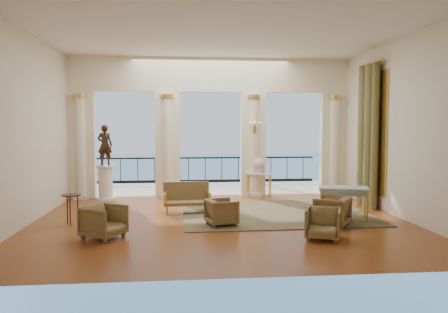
{
  "coord_description": "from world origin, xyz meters",
  "views": [
    {
      "loc": [
        -0.9,
        -10.39,
        2.3
      ],
      "look_at": [
        0.13,
        0.6,
        1.53
      ],
      "focal_mm": 35.0,
      "sensor_mm": 36.0,
      "label": 1
    }
  ],
  "objects": [
    {
      "name": "headland",
      "position": [
        -30.0,
        70.0,
        -3.0
      ],
      "size": [
        22.0,
        18.0,
        6.0
      ],
      "primitive_type": "cube",
      "color": "black",
      "rests_on": "sea"
    },
    {
      "name": "floor",
      "position": [
        0.0,
        0.0,
        0.0
      ],
      "size": [
        9.0,
        9.0,
        0.0
      ],
      "primitive_type": "plane",
      "color": "#4F230F",
      "rests_on": "ground"
    },
    {
      "name": "arcade",
      "position": [
        -0.0,
        3.82,
        2.58
      ],
      "size": [
        9.0,
        0.56,
        4.5
      ],
      "color": "#F2EAC9",
      "rests_on": "ground"
    },
    {
      "name": "urn",
      "position": [
        1.56,
        3.55,
        1.05
      ],
      "size": [
        0.37,
        0.37,
        0.49
      ],
      "color": "silver",
      "rests_on": "console_table"
    },
    {
      "name": "game_table",
      "position": [
        3.0,
        -0.15,
        0.73
      ],
      "size": [
        1.32,
        0.96,
        0.81
      ],
      "rotation": [
        0.0,
        0.0,
        -0.3
      ],
      "color": "#8CA6B3",
      "rests_on": "ground"
    },
    {
      "name": "armchair_d",
      "position": [
        -0.02,
        -0.42,
        0.34
      ],
      "size": [
        0.76,
        0.79,
        0.67
      ],
      "primitive_type": "imported",
      "rotation": [
        0.0,
        0.0,
        1.83
      ],
      "color": "#402F18",
      "rests_on": "ground"
    },
    {
      "name": "rug",
      "position": [
        1.5,
        0.8,
        0.01
      ],
      "size": [
        4.87,
        3.82,
        0.02
      ],
      "primitive_type": "cube",
      "rotation": [
        0.0,
        0.0,
        0.02
      ],
      "color": "#293118",
      "rests_on": "ground"
    },
    {
      "name": "settee",
      "position": [
        -0.81,
        1.14,
        0.4
      ],
      "size": [
        1.26,
        0.6,
        0.81
      ],
      "rotation": [
        0.0,
        0.0,
        0.07
      ],
      "color": "#402F18",
      "rests_on": "ground"
    },
    {
      "name": "armchair_c",
      "position": [
        2.53,
        -0.69,
        0.37
      ],
      "size": [
        0.97,
        0.98,
        0.74
      ],
      "primitive_type": "imported",
      "rotation": [
        0.0,
        0.0,
        -2.2
      ],
      "color": "#402F18",
      "rests_on": "ground"
    },
    {
      "name": "pedestal",
      "position": [
        -3.31,
        3.34,
        0.52
      ],
      "size": [
        0.59,
        0.59,
        1.09
      ],
      "color": "silver",
      "rests_on": "ground"
    },
    {
      "name": "terrace",
      "position": [
        0.0,
        5.8,
        -0.05
      ],
      "size": [
        10.0,
        3.6,
        0.1
      ],
      "primitive_type": "cube",
      "color": "#A29B88",
      "rests_on": "ground"
    },
    {
      "name": "palm_tree",
      "position": [
        2.0,
        6.6,
        4.09
      ],
      "size": [
        2.0,
        2.0,
        4.5
      ],
      "color": "#4C3823",
      "rests_on": "terrace"
    },
    {
      "name": "side_table",
      "position": [
        -3.5,
        -0.04,
        0.61
      ],
      "size": [
        0.44,
        0.44,
        0.71
      ],
      "color": "black",
      "rests_on": "ground"
    },
    {
      "name": "window_frame",
      "position": [
        4.47,
        1.5,
        2.1
      ],
      "size": [
        0.04,
        1.6,
        3.4
      ],
      "primitive_type": "cube",
      "color": "gold",
      "rests_on": "room_walls"
    },
    {
      "name": "console_table",
      "position": [
        1.56,
        3.55,
        0.64
      ],
      "size": [
        0.87,
        0.6,
        0.77
      ],
      "rotation": [
        0.0,
        0.0,
        -0.39
      ],
      "color": "silver",
      "rests_on": "ground"
    },
    {
      "name": "sea",
      "position": [
        0.0,
        60.0,
        -6.0
      ],
      "size": [
        160.0,
        160.0,
        0.0
      ],
      "primitive_type": "plane",
      "color": "#23537D",
      "rests_on": "ground"
    },
    {
      "name": "room_walls",
      "position": [
        0.0,
        -1.12,
        2.88
      ],
      "size": [
        9.0,
        9.0,
        9.0
      ],
      "color": "beige",
      "rests_on": "ground"
    },
    {
      "name": "balustrade",
      "position": [
        0.0,
        7.4,
        0.41
      ],
      "size": [
        9.0,
        0.06,
        1.03
      ],
      "color": "black",
      "rests_on": "terrace"
    },
    {
      "name": "curtain",
      "position": [
        4.28,
        1.5,
        2.02
      ],
      "size": [
        0.33,
        1.4,
        4.09
      ],
      "color": "brown",
      "rests_on": "ground"
    },
    {
      "name": "wall_sconce",
      "position": [
        1.4,
        3.51,
        2.23
      ],
      "size": [
        0.3,
        0.11,
        0.33
      ],
      "color": "gold",
      "rests_on": "arcade"
    },
    {
      "name": "statue",
      "position": [
        -3.31,
        3.34,
        1.72
      ],
      "size": [
        0.5,
        0.36,
        1.26
      ],
      "primitive_type": "imported",
      "rotation": [
        0.0,
        0.0,
        3.0
      ],
      "color": "#312015",
      "rests_on": "pedestal"
    },
    {
      "name": "armchair_b",
      "position": [
        1.92,
        -1.87,
        0.35
      ],
      "size": [
        0.87,
        0.84,
        0.7
      ],
      "primitive_type": "imported",
      "rotation": [
        0.0,
        0.0,
        -0.38
      ],
      "color": "#402F18",
      "rests_on": "ground"
    },
    {
      "name": "armchair_a",
      "position": [
        -2.53,
        -1.37,
        0.37
      ],
      "size": [
        0.96,
        0.98,
        0.75
      ],
      "primitive_type": "imported",
      "rotation": [
        0.0,
        0.0,
        1.02
      ],
      "color": "#402F18",
      "rests_on": "ground"
    }
  ]
}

